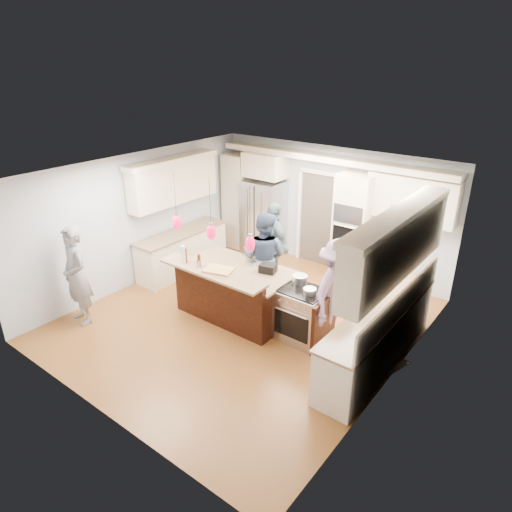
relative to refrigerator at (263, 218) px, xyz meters
The scene contains 23 objects.
ground_plane 3.19m from the refrigerator, 59.58° to the right, with size 6.00×6.00×0.00m, color brown.
room_shell 3.20m from the refrigerator, 59.58° to the right, with size 5.54×6.04×2.72m.
refrigerator is the anchor object (origin of this frame).
oven_column 2.31m from the refrigerator, ahead, with size 0.72×0.69×2.30m.
back_upper_cabinets 1.12m from the refrigerator, ahead, with size 5.30×0.61×2.54m.
right_counter_run 4.63m from the refrigerator, 30.36° to the right, with size 0.64×3.10×2.51m.
left_cabinets 2.05m from the refrigerator, 115.94° to the right, with size 0.64×2.30×2.51m.
kitchen_island 2.91m from the refrigerator, 63.11° to the right, with size 2.10×1.46×1.12m.
island_range 3.71m from the refrigerator, 42.59° to the right, with size 0.82×0.71×0.92m.
pendant_lights 3.53m from the refrigerator, 67.57° to the right, with size 1.75×0.15×1.03m.
person_bar_end 4.50m from the refrigerator, 99.59° to the right, with size 0.66×0.43×1.81m, color slate.
person_far_left 2.24m from the refrigerator, 52.94° to the right, with size 0.87×0.68×1.79m, color #30425E.
person_far_right 1.48m from the refrigerator, 44.73° to the right, with size 1.01×0.42×1.73m, color #4A6368.
person_range_side 3.85m from the refrigerator, 35.06° to the right, with size 1.18×0.68×1.83m, color gray.
floor_rug 4.73m from the refrigerator, 31.70° to the right, with size 0.70×1.02×0.01m, color olive.
water_bottle 3.35m from the refrigerator, 77.73° to the right, with size 0.08×0.08×0.32m, color silver.
beer_bottle_a 3.19m from the refrigerator, 80.07° to the right, with size 0.06×0.06×0.23m, color #4A210D.
beer_bottle_b 3.27m from the refrigerator, 77.86° to the right, with size 0.06×0.06×0.25m, color #4A210D.
beer_bottle_c 3.34m from the refrigerator, 72.42° to the right, with size 0.05×0.05×0.22m, color #4A210D.
drink_can 3.38m from the refrigerator, 72.52° to the right, with size 0.07×0.07×0.12m, color #B7B7BC.
cutting_board 3.41m from the refrigerator, 65.88° to the right, with size 0.48×0.34×0.04m, color tan.
pot_large 3.42m from the refrigerator, 42.89° to the right, with size 0.25×0.25×0.15m, color #B7B7BC.
pot_small 3.82m from the refrigerator, 41.99° to the right, with size 0.21×0.21×0.10m, color #B7B7BC.
Camera 1 is at (4.53, -5.52, 4.44)m, focal length 32.00 mm.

